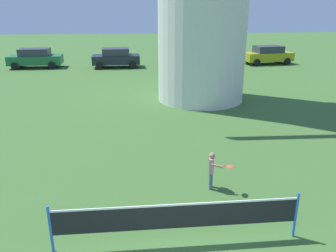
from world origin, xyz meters
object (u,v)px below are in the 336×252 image
object	(u,v)px
tennis_net	(177,217)
parked_car_red	(195,56)
parked_car_black	(116,57)
parked_car_green	(35,58)
parked_car_mustard	(268,55)
player_far	(212,168)

from	to	relation	value
tennis_net	parked_car_red	bearing A→B (deg)	79.30
parked_car_black	tennis_net	bearing A→B (deg)	-84.12
tennis_net	parked_car_green	world-z (taller)	parked_car_green
parked_car_red	parked_car_mustard	world-z (taller)	same
parked_car_red	parked_car_mustard	xyz separation A→B (m)	(6.54, 0.40, -0.00)
parked_car_green	parked_car_black	bearing A→B (deg)	-3.84
parked_car_mustard	parked_car_red	bearing A→B (deg)	-176.49
player_far	parked_car_red	bearing A→B (deg)	81.59
player_far	parked_car_mustard	world-z (taller)	parked_car_mustard
player_far	parked_car_red	world-z (taller)	parked_car_red
player_far	tennis_net	bearing A→B (deg)	-119.19
tennis_net	player_far	bearing A→B (deg)	60.81
parked_car_green	parked_car_red	xyz separation A→B (m)	(13.15, -0.39, 0.00)
parked_car_green	parked_car_red	bearing A→B (deg)	-1.70
parked_car_green	parked_car_mustard	xyz separation A→B (m)	(19.69, 0.01, -0.00)
tennis_net	parked_car_mustard	bearing A→B (deg)	64.80
parked_car_green	parked_car_red	world-z (taller)	same
parked_car_red	parked_car_mustard	size ratio (longest dim) A/B	0.98
tennis_net	player_far	world-z (taller)	tennis_net
tennis_net	parked_car_mustard	distance (m)	25.36
tennis_net	parked_car_black	size ratio (longest dim) A/B	1.35
parked_car_green	parked_car_mustard	bearing A→B (deg)	0.03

